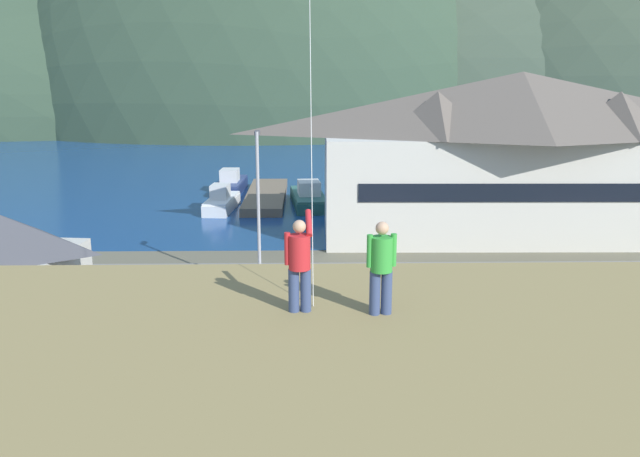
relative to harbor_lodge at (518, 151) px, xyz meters
The scene contains 19 objects.
ground_plane 26.19m from the harbor_lodge, 122.47° to the right, with size 600.00×600.00×0.00m, color #66604C.
parking_lot_pad 22.24m from the harbor_lodge, 129.63° to the right, with size 40.00×20.00×0.10m, color gray.
bay_water 41.20m from the harbor_lodge, 109.66° to the left, with size 360.00×84.00×0.03m, color navy.
far_hill_east_peak 92.01m from the harbor_lodge, 104.82° to the left, with size 96.38×71.89×85.35m, color #334733.
far_hill_center_saddle 95.06m from the harbor_lodge, 68.50° to the left, with size 130.65×54.27×61.59m, color #42513D.
far_hill_far_shoulder 100.67m from the harbor_lodge, 61.89° to the left, with size 95.22×62.41×70.54m, color #3D4C38.
harbor_lodge is the anchor object (origin of this frame).
wharf_dock 21.96m from the harbor_lodge, 144.34° to the left, with size 3.20×13.86×0.70m.
moored_boat_wharfside 22.69m from the harbor_lodge, 158.24° to the left, with size 2.37×5.97×2.16m.
moored_boat_outer_mooring 17.56m from the harbor_lodge, 144.51° to the left, with size 3.15×7.86×2.16m.
moored_boat_inner_slip 26.82m from the harbor_lodge, 141.91° to the left, with size 2.46×6.95×2.16m.
parked_car_mid_row_center 24.35m from the harbor_lodge, 113.48° to the right, with size 4.33×2.32×1.82m.
parked_car_corner_spot 25.01m from the harbor_lodge, 124.37° to the right, with size 4.28×2.22×1.82m.
parked_car_front_row_red 17.13m from the harbor_lodge, 102.62° to the right, with size 4.34×2.34×1.82m.
parked_car_back_row_left 18.25m from the harbor_lodge, 123.20° to the right, with size 4.27×2.19×1.82m.
parked_car_mid_row_near 25.73m from the harbor_lodge, 140.05° to the right, with size 4.22×2.10×1.82m.
parking_light_pole 19.64m from the harbor_lodge, 145.79° to the right, with size 0.24×0.78×7.89m.
person_kite_flyer 34.09m from the harbor_lodge, 114.22° to the right, with size 0.51×0.67×1.86m.
person_companion 33.67m from the harbor_lodge, 111.80° to the right, with size 0.55×0.40×1.74m.
Camera 1 is at (-0.09, -20.98, 10.89)m, focal length 36.85 mm.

